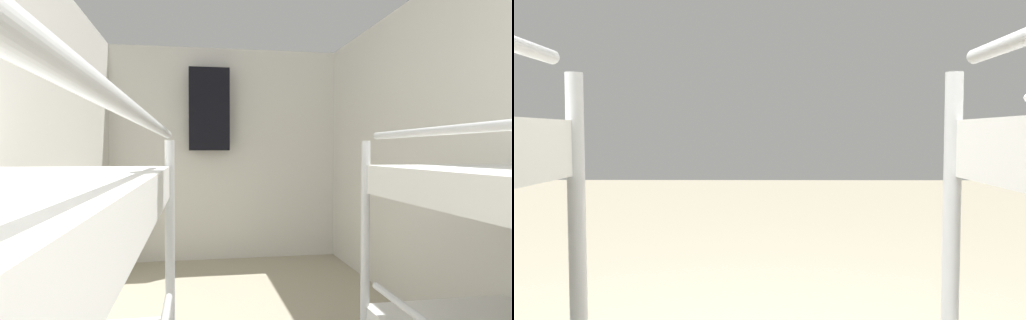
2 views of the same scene
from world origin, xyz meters
TOP-DOWN VIEW (x-y plane):
  - wall_right at (1.30, 2.52)m, footprint 0.06×5.16m
  - wall_back at (0.00, 5.07)m, footprint 2.66×0.06m
  - hanging_coat at (-0.20, 4.92)m, footprint 0.44×0.12m

SIDE VIEW (x-z plane):
  - wall_right at x=1.30m, z-range 0.00..2.39m
  - wall_back at x=0.00m, z-range 0.00..2.39m
  - hanging_coat at x=-0.20m, z-range 1.24..2.14m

